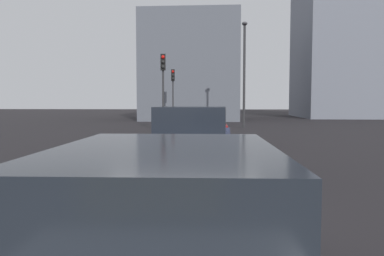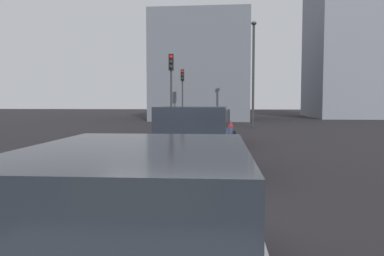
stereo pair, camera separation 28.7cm
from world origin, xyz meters
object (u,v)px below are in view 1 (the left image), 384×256
Objects in this scene: car_red_lead at (204,127)px; traffic_light_near_left at (173,85)px; car_navy_second at (193,141)px; car_silver_third at (168,243)px; street_lamp_kerbside at (244,66)px; traffic_light_near_right at (163,77)px.

car_red_lead is 1.08× the size of traffic_light_near_left.
car_navy_second is (-6.49, 0.06, 0.07)m from car_red_lead.
car_silver_third is (-6.76, -0.26, -0.07)m from car_navy_second.
car_red_lead is at bearing -0.68° from car_silver_third.
car_silver_third is at bearing 174.76° from street_lamp_kerbside.
traffic_light_near_left is (20.44, 2.89, 2.28)m from car_navy_second.
car_red_lead is 13.25m from car_silver_third.
car_navy_second is 0.90× the size of car_silver_third.
car_red_lead is 0.95× the size of car_silver_third.
car_navy_second is at bearing 4.01° from traffic_light_near_right.
car_navy_second is 20.77m from traffic_light_near_left.
traffic_light_near_left reaches higher than car_navy_second.
street_lamp_kerbside is (16.12, -2.36, 3.35)m from car_navy_second.
car_silver_third is at bearing 0.61° from traffic_light_near_right.
street_lamp_kerbside is (-4.32, -5.25, 1.07)m from traffic_light_near_left.
car_navy_second is 0.62× the size of street_lamp_kerbside.
car_navy_second reaches higher than car_silver_third.
car_red_lead is 1.06× the size of car_navy_second.
street_lamp_kerbside is (4.37, -4.78, 0.98)m from traffic_light_near_right.
car_silver_third is 1.10× the size of traffic_light_near_right.
traffic_light_near_right is at bearing 132.48° from street_lamp_kerbside.
traffic_light_near_left is at bearing 50.51° from street_lamp_kerbside.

